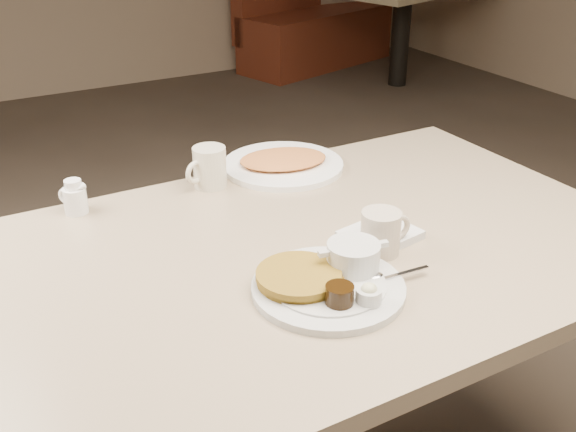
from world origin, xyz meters
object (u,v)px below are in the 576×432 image
creamer_right (75,198)px  booth_back_right (320,16)px  coffee_mug_near (382,232)px  hash_plate (283,163)px  coffee_mug_far (209,167)px  main_plate (330,278)px  diner_table (293,319)px

creamer_right → booth_back_right: bearing=50.9°
coffee_mug_near → hash_plate: (0.04, 0.48, -0.03)m
coffee_mug_far → creamer_right: bearing=177.5°
main_plate → coffee_mug_near: coffee_mug_near is taller
coffee_mug_near → hash_plate: coffee_mug_near is taller
diner_table → hash_plate: hash_plate is taller
main_plate → hash_plate: main_plate is taller
main_plate → coffee_mug_far: coffee_mug_far is taller
coffee_mug_near → diner_table: bearing=149.0°
hash_plate → booth_back_right: booth_back_right is taller
coffee_mug_near → hash_plate: size_ratio=0.30×
coffee_mug_far → booth_back_right: bearing=54.5°
hash_plate → booth_back_right: size_ratio=0.20×
main_plate → coffee_mug_near: (0.16, 0.06, 0.02)m
main_plate → creamer_right: (-0.33, 0.55, 0.01)m
creamer_right → booth_back_right: (2.74, 3.37, -0.38)m
creamer_right → hash_plate: size_ratio=0.21×
diner_table → coffee_mug_far: size_ratio=12.10×
main_plate → booth_back_right: size_ratio=0.19×
main_plate → coffee_mug_near: 0.18m
hash_plate → diner_table: bearing=-116.3°
diner_table → coffee_mug_near: (0.15, -0.09, 0.22)m
diner_table → coffee_mug_far: coffee_mug_far is taller
creamer_right → diner_table: bearing=-48.8°
creamer_right → booth_back_right: booth_back_right is taller
creamer_right → hash_plate: creamer_right is taller
hash_plate → creamer_right: bearing=179.9°
main_plate → coffee_mug_far: size_ratio=2.94×
coffee_mug_far → booth_back_right: 4.18m
diner_table → coffee_mug_near: bearing=-31.0°
diner_table → creamer_right: 0.56m
diner_table → main_plate: size_ratio=4.11×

